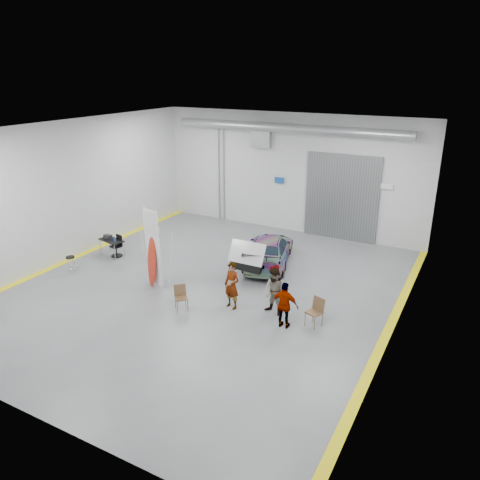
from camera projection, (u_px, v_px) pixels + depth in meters
The scene contains 13 objects.
ground at pixel (206, 288), 18.06m from camera, with size 16.00×16.00×0.00m, color slate.
room_shell at pixel (239, 174), 18.38m from camera, with size 14.02×16.18×6.01m.
sedan_car at pixel (269, 250), 20.15m from camera, with size 1.79×4.38×1.27m, color silver.
person_a at pixel (232, 285), 16.33m from camera, with size 0.63×0.41×1.72m, color #826047.
person_b at pixel (275, 292), 15.91m from camera, with size 0.82×0.63×1.68m, color #486884.
person_c at pixel (285, 305), 15.10m from camera, with size 0.92×0.38×1.60m, color brown.
surfboard_display at pixel (154, 255), 17.79m from camera, with size 0.90×0.44×3.28m.
folding_chair_near at pixel (182, 302), 16.38m from camera, with size 0.59×0.67×0.89m.
folding_chair_far at pixel (314, 317), 15.35m from camera, with size 0.59×0.62×0.97m.
shop_stool at pixel (71, 265), 19.30m from camera, with size 0.37×0.37×0.73m.
work_table at pixel (110, 240), 21.00m from camera, with size 1.30×0.84×0.98m.
office_chair at pixel (117, 247), 21.04m from camera, with size 0.51×0.54×0.96m.
trunk_lid at pixel (248, 250), 18.32m from camera, with size 1.48×0.90×0.04m, color silver.
Camera 1 is at (8.88, -13.73, 7.99)m, focal length 35.00 mm.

